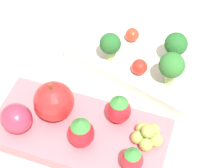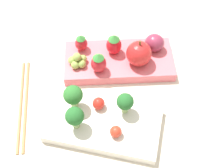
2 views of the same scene
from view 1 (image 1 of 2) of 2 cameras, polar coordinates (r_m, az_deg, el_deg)
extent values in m
plane|color=beige|center=(0.54, -0.68, -1.90)|extent=(4.00, 4.00, 0.00)
cube|color=silver|center=(0.57, 4.22, 3.80)|extent=(0.22, 0.13, 0.02)
cube|color=#DB6670|center=(0.49, -4.91, -7.45)|extent=(0.24, 0.14, 0.02)
cylinder|color=#93B770|center=(0.55, -0.26, 4.56)|extent=(0.01, 0.01, 0.02)
sphere|color=#236028|center=(0.53, -0.27, 6.18)|extent=(0.03, 0.03, 0.03)
cylinder|color=#93B770|center=(0.56, 9.40, 4.30)|extent=(0.01, 0.01, 0.02)
sphere|color=#236028|center=(0.54, 9.74, 6.02)|extent=(0.03, 0.03, 0.03)
cylinder|color=#93B770|center=(0.53, 8.75, 1.01)|extent=(0.01, 0.01, 0.02)
sphere|color=#2D702D|center=(0.51, 9.11, 2.84)|extent=(0.04, 0.04, 0.04)
sphere|color=red|center=(0.58, 3.10, 7.51)|extent=(0.02, 0.02, 0.02)
sphere|color=red|center=(0.53, 4.21, 2.61)|extent=(0.02, 0.02, 0.02)
sphere|color=red|center=(0.48, -8.85, -2.60)|extent=(0.05, 0.05, 0.05)
cylinder|color=brown|center=(0.46, -9.30, -0.50)|extent=(0.00, 0.00, 0.01)
ellipsoid|color=red|center=(0.44, 3.08, -11.50)|extent=(0.03, 0.03, 0.03)
cone|color=#388438|center=(0.43, 3.19, -10.40)|extent=(0.02, 0.02, 0.01)
ellipsoid|color=red|center=(0.47, 1.08, -4.04)|extent=(0.03, 0.03, 0.04)
cone|color=#388438|center=(0.46, 1.12, -2.50)|extent=(0.02, 0.02, 0.01)
ellipsoid|color=red|center=(0.46, -4.69, -7.53)|extent=(0.03, 0.03, 0.04)
cone|color=#388438|center=(0.44, -4.89, -6.02)|extent=(0.02, 0.02, 0.01)
ellipsoid|color=#892D47|center=(0.48, -14.38, -5.09)|extent=(0.04, 0.04, 0.04)
sphere|color=#8EA84C|center=(0.47, 6.67, -8.47)|extent=(0.02, 0.02, 0.02)
sphere|color=#8EA84C|center=(0.47, 6.31, -7.05)|extent=(0.02, 0.02, 0.02)
sphere|color=#8EA84C|center=(0.47, 4.67, -6.83)|extent=(0.02, 0.02, 0.02)
sphere|color=#8EA84C|center=(0.47, 3.96, -8.11)|extent=(0.02, 0.02, 0.02)
sphere|color=#8EA84C|center=(0.46, 5.20, -9.15)|extent=(0.02, 0.02, 0.02)
sphere|color=#8EA84C|center=(0.46, 5.48, -7.17)|extent=(0.02, 0.02, 0.02)
camera|label=2|loc=(0.66, 21.63, 57.87)|focal=50.00mm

